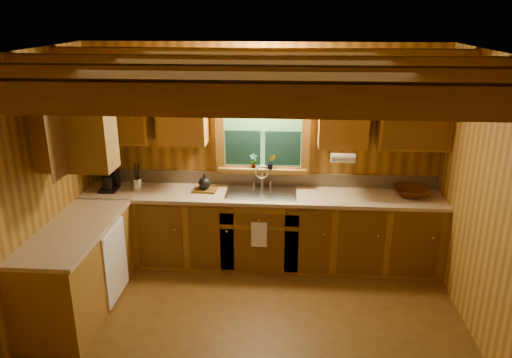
{
  "coord_description": "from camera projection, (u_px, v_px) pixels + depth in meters",
  "views": [
    {
      "loc": [
        0.35,
        -3.79,
        2.94
      ],
      "look_at": [
        0.0,
        0.8,
        1.35
      ],
      "focal_mm": 34.55,
      "sensor_mm": 36.0,
      "label": 1
    }
  ],
  "objects": [
    {
      "name": "backsplash",
      "position": [
        263.0,
        179.0,
        6.02
      ],
      "size": [
        4.2,
        0.02,
        0.16
      ],
      "primitive_type": "cube",
      "color": "tan",
      "rests_on": "room"
    },
    {
      "name": "dishwasher_panel",
      "position": [
        116.0,
        262.0,
        5.17
      ],
      "size": [
        0.02,
        0.6,
        0.8
      ],
      "primitive_type": "cube",
      "color": "white",
      "rests_on": "base_cabinets"
    },
    {
      "name": "sink",
      "position": [
        261.0,
        196.0,
        5.79
      ],
      "size": [
        0.82,
        0.48,
        0.43
      ],
      "color": "silver",
      "rests_on": "countertop"
    },
    {
      "name": "base_cabinets",
      "position": [
        216.0,
        240.0,
        5.67
      ],
      "size": [
        4.2,
        2.22,
        0.86
      ],
      "color": "brown",
      "rests_on": "ground"
    },
    {
      "name": "teakettle",
      "position": [
        205.0,
        183.0,
        5.81
      ],
      "size": [
        0.14,
        0.14,
        0.18
      ],
      "rotation": [
        0.0,
        0.0,
        -0.36
      ],
      "color": "black",
      "rests_on": "cutting_board"
    },
    {
      "name": "potted_plant_left",
      "position": [
        253.0,
        161.0,
        5.87
      ],
      "size": [
        0.1,
        0.08,
        0.18
      ],
      "primitive_type": "imported",
      "rotation": [
        0.0,
        0.0,
        0.16
      ],
      "color": "brown",
      "rests_on": "window_sill"
    },
    {
      "name": "window_sill",
      "position": [
        262.0,
        169.0,
        5.91
      ],
      "size": [
        1.06,
        0.14,
        0.04
      ],
      "primitive_type": "cube",
      "color": "brown",
      "rests_on": "room"
    },
    {
      "name": "window",
      "position": [
        263.0,
        135.0,
        5.82
      ],
      "size": [
        1.12,
        0.08,
        1.0
      ],
      "color": "brown",
      "rests_on": "room"
    },
    {
      "name": "potted_plant_right",
      "position": [
        271.0,
        162.0,
        5.83
      ],
      "size": [
        0.11,
        0.09,
        0.18
      ],
      "primitive_type": "imported",
      "rotation": [
        0.0,
        0.0,
        0.09
      ],
      "color": "brown",
      "rests_on": "window_sill"
    },
    {
      "name": "wicker_basket",
      "position": [
        411.0,
        192.0,
        5.67
      ],
      "size": [
        0.43,
        0.43,
        0.1
      ],
      "primitive_type": "imported",
      "rotation": [
        0.0,
        0.0,
        -0.05
      ],
      "color": "#48230C",
      "rests_on": "countertop"
    },
    {
      "name": "utensil_crock",
      "position": [
        137.0,
        183.0,
        5.85
      ],
      "size": [
        0.12,
        0.12,
        0.33
      ],
      "rotation": [
        0.0,
        0.0,
        0.1
      ],
      "color": "silver",
      "rests_on": "countertop"
    },
    {
      "name": "paper_towel_roll",
      "position": [
        343.0,
        158.0,
        5.49
      ],
      "size": [
        0.27,
        0.11,
        0.11
      ],
      "primitive_type": "cylinder",
      "rotation": [
        0.0,
        1.57,
        0.0
      ],
      "color": "white",
      "rests_on": "upper_cabinets"
    },
    {
      "name": "countertop",
      "position": [
        217.0,
        203.0,
        5.52
      ],
      "size": [
        4.2,
        2.24,
        0.04
      ],
      "color": "tan",
      "rests_on": "base_cabinets"
    },
    {
      "name": "upper_cabinets",
      "position": [
        208.0,
        116.0,
        5.34
      ],
      "size": [
        4.19,
        1.77,
        0.78
      ],
      "color": "brown",
      "rests_on": "room"
    },
    {
      "name": "room",
      "position": [
        249.0,
        216.0,
        4.14
      ],
      "size": [
        4.2,
        4.2,
        4.2
      ],
      "color": "#5A3A15",
      "rests_on": "ground"
    },
    {
      "name": "coffee_maker",
      "position": [
        109.0,
        176.0,
        5.84
      ],
      "size": [
        0.2,
        0.25,
        0.35
      ],
      "rotation": [
        0.0,
        0.0,
        0.05
      ],
      "color": "black",
      "rests_on": "countertop"
    },
    {
      "name": "wall_sconce",
      "position": [
        262.0,
        83.0,
        5.5
      ],
      "size": [
        0.45,
        0.21,
        0.17
      ],
      "color": "black",
      "rests_on": "room"
    },
    {
      "name": "cutting_board",
      "position": [
        205.0,
        190.0,
        5.84
      ],
      "size": [
        0.29,
        0.22,
        0.02
      ],
      "primitive_type": "cube",
      "rotation": [
        0.0,
        0.0,
        -0.07
      ],
      "color": "brown",
      "rests_on": "countertop"
    },
    {
      "name": "dish_towel",
      "position": [
        259.0,
        235.0,
        5.58
      ],
      "size": [
        0.18,
        0.01,
        0.3
      ],
      "primitive_type": "cube",
      "color": "white",
      "rests_on": "base_cabinets"
    },
    {
      "name": "ceiling_beams",
      "position": [
        248.0,
        72.0,
        3.75
      ],
      "size": [
        4.2,
        2.54,
        0.18
      ],
      "color": "brown",
      "rests_on": "room"
    }
  ]
}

